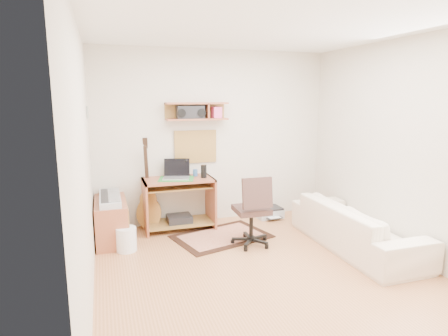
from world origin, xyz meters
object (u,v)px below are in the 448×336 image
object	(u,v)px
desk	(179,204)
printer	(269,212)
task_chair	(251,210)
sofa	(356,219)
cabinet	(111,221)

from	to	relation	value
desk	printer	xyz separation A→B (m)	(1.47, 0.08, -0.29)
printer	task_chair	bearing A→B (deg)	-128.93
desk	sofa	xyz separation A→B (m)	(2.00, -1.40, 0.01)
task_chair	printer	size ratio (longest dim) A/B	2.31
cabinet	printer	world-z (taller)	cabinet
cabinet	sofa	distance (m)	3.21
task_chair	cabinet	bearing A→B (deg)	159.33
cabinet	printer	bearing A→B (deg)	6.09
desk	task_chair	size ratio (longest dim) A/B	1.06
desk	sofa	bearing A→B (deg)	-34.95
task_chair	sofa	bearing A→B (deg)	-20.66
task_chair	printer	distance (m)	1.26
task_chair	printer	bearing A→B (deg)	56.23
task_chair	sofa	world-z (taller)	task_chair
desk	task_chair	world-z (taller)	task_chair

